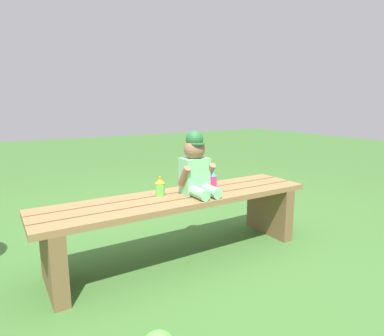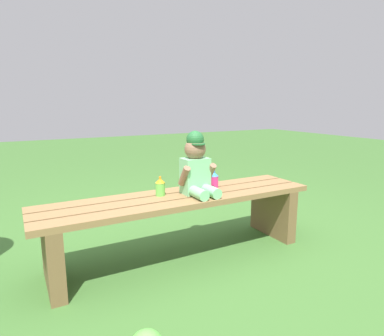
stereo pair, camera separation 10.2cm
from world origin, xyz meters
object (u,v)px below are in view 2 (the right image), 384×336
Objects in this scene: sippy_cup_right at (214,180)px; sippy_cup_left at (160,187)px; child_figure at (196,167)px; park_bench at (181,214)px.

sippy_cup_left is at bearing 180.00° from sippy_cup_right.
child_figure is at bearing -17.77° from sippy_cup_left.
park_bench is 14.47× the size of sippy_cup_left.
park_bench is 14.47× the size of sippy_cup_right.
sippy_cup_left is 0.40m from sippy_cup_right.
child_figure is 0.23m from sippy_cup_right.
child_figure reaches higher than sippy_cup_right.
park_bench is 4.43× the size of child_figure.
sippy_cup_left is at bearing 153.46° from park_bench.
sippy_cup_right is (0.28, 0.06, 0.18)m from park_bench.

